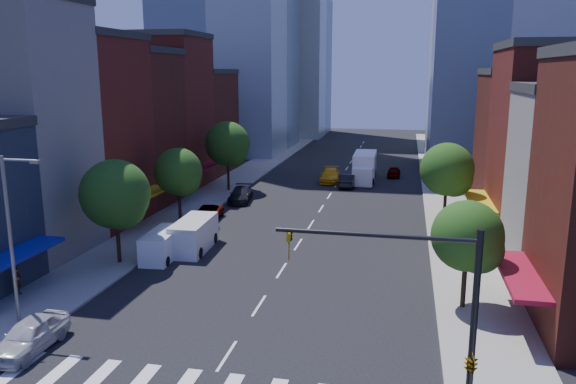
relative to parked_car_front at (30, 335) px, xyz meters
name	(u,v)px	position (x,y,z in m)	size (l,w,h in m)	color
ground	(227,356)	(9.50, 1.46, -0.80)	(220.00, 220.00, 0.00)	black
sidewalk_left	(231,184)	(-3.00, 41.46, -0.72)	(5.00, 120.00, 0.15)	gray
sidewalk_right	(445,193)	(22.00, 41.46, -0.72)	(5.00, 120.00, 0.15)	gray
bldg_left_2	(68,133)	(-11.50, 21.96, 7.20)	(12.00, 9.00, 16.00)	maroon
bldg_left_3	(117,129)	(-11.50, 30.46, 6.70)	(12.00, 8.00, 15.00)	#511C14
bldg_left_4	(153,114)	(-11.50, 38.96, 7.70)	(12.00, 9.00, 17.00)	maroon
bldg_left_5	(185,124)	(-11.50, 48.46, 5.70)	(12.00, 10.00, 13.00)	#511C14
bldg_right_2	(576,147)	(30.50, 25.46, 6.70)	(12.00, 10.00, 15.00)	maroon
bldg_right_3	(545,144)	(30.50, 35.46, 5.70)	(12.00, 10.00, 13.00)	#511C14
traffic_signal	(456,339)	(19.44, -3.04, 3.36)	(7.24, 2.24, 8.00)	black
streetlight	(13,230)	(-2.31, 2.46, 4.48)	(2.25, 0.25, 9.00)	slate
tree_left_near	(117,197)	(-1.85, 12.38, 4.07)	(4.80, 4.80, 7.30)	black
tree_left_mid	(180,174)	(-1.85, 23.38, 3.73)	(4.20, 4.20, 6.65)	black
tree_left_far	(229,146)	(-1.85, 37.38, 4.41)	(5.00, 5.00, 7.75)	black
tree_right_near	(470,239)	(21.15, 9.38, 3.39)	(4.00, 4.00, 6.20)	black
tree_right_far	(449,172)	(21.15, 27.38, 4.07)	(4.60, 4.60, 7.20)	black
parked_car_front	(30,335)	(0.00, 0.00, 0.00)	(1.88, 4.67, 1.59)	silver
parked_car_second	(170,239)	(0.00, 16.61, -0.06)	(1.55, 4.46, 1.47)	black
parked_car_third	(207,213)	(0.00, 24.93, -0.15)	(2.16, 4.68, 1.30)	#999999
parked_car_rear	(241,195)	(0.81, 32.81, -0.05)	(2.10, 5.16, 1.50)	black
cargo_van_near	(162,245)	(0.50, 14.14, 0.20)	(2.17, 4.84, 2.02)	white
cargo_van_far	(193,235)	(2.01, 16.43, 0.38)	(2.51, 5.68, 2.37)	silver
taxi	(330,175)	(8.50, 45.37, 0.01)	(2.26, 5.56, 1.61)	#FFB10D
traffic_car_oncoming	(348,180)	(11.00, 42.72, -0.02)	(1.64, 4.71, 1.55)	black
traffic_car_far	(394,172)	(16.09, 50.38, -0.12)	(1.60, 3.98, 1.36)	#999999
box_truck	(364,168)	(12.56, 46.77, 0.83)	(2.77, 8.57, 3.44)	white
pedestrian_near	(17,281)	(-5.00, 5.71, 0.23)	(0.64, 0.42, 1.76)	#999999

